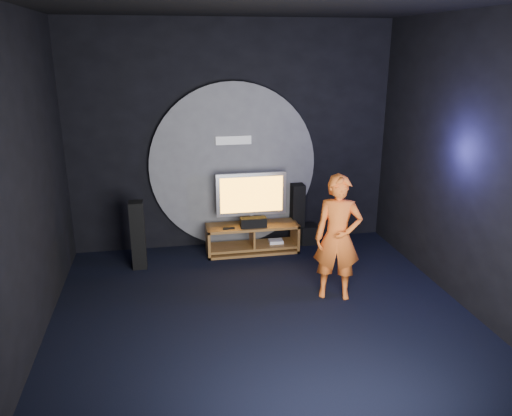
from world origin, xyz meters
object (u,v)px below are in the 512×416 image
Objects in this scene: tv at (251,196)px; tower_speaker_right at (297,214)px; media_console at (253,240)px; tower_speaker_left at (138,235)px; subwoofer at (308,234)px; player at (338,238)px.

tower_speaker_right is at bearing 10.34° from tv.
tower_speaker_left reaches higher than media_console.
tv reaches higher than tower_speaker_left.
tower_speaker_right is 3.28× the size of subwoofer.
media_console is at bearing 133.73° from player.
tower_speaker_left is (-1.72, -0.33, -0.39)m from tv.
tv is at bearing -172.23° from subwoofer.
media_console is 1.77m from tower_speaker_left.
subwoofer is at bearing -2.80° from tower_speaker_right.
media_console is 1.42× the size of tower_speaker_right.
media_console is at bearing 8.67° from tower_speaker_left.
tower_speaker_left is at bearing -171.33° from media_console.
subwoofer is 1.96m from player.
player reaches higher than tv.
subwoofer is at bearing 102.51° from player.
player reaches higher than tower_speaker_right.
player is at bearing -64.36° from media_console.
tower_speaker_right reaches higher than media_console.
player is at bearing -89.59° from tower_speaker_right.
tower_speaker_left is 2.54m from tower_speaker_right.
media_console is at bearing -164.84° from tower_speaker_right.
subwoofer is at bearing 11.70° from media_console.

